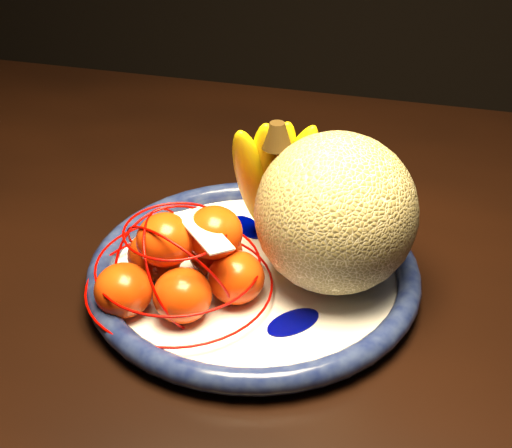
% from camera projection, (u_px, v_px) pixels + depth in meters
% --- Properties ---
extents(dining_table, '(1.58, 0.95, 0.79)m').
position_uv_depth(dining_table, '(368.00, 321.00, 0.85)').
color(dining_table, black).
rests_on(dining_table, ground).
extents(fruit_bowl, '(0.36, 0.36, 0.03)m').
position_uv_depth(fruit_bowl, '(254.00, 272.00, 0.77)').
color(fruit_bowl, white).
rests_on(fruit_bowl, dining_table).
extents(cantaloupe, '(0.16, 0.16, 0.16)m').
position_uv_depth(cantaloupe, '(336.00, 213.00, 0.71)').
color(cantaloupe, olive).
rests_on(cantaloupe, fruit_bowl).
extents(banana_bunch, '(0.11, 0.11, 0.18)m').
position_uv_depth(banana_bunch, '(270.00, 173.00, 0.77)').
color(banana_bunch, '#E4C100').
rests_on(banana_bunch, fruit_bowl).
extents(mandarin_bag, '(0.24, 0.24, 0.12)m').
position_uv_depth(mandarin_bag, '(184.00, 264.00, 0.72)').
color(mandarin_bag, '#F04F10').
rests_on(mandarin_bag, fruit_bowl).
extents(price_tag, '(0.07, 0.07, 0.01)m').
position_uv_depth(price_tag, '(204.00, 231.00, 0.68)').
color(price_tag, white).
rests_on(price_tag, mandarin_bag).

